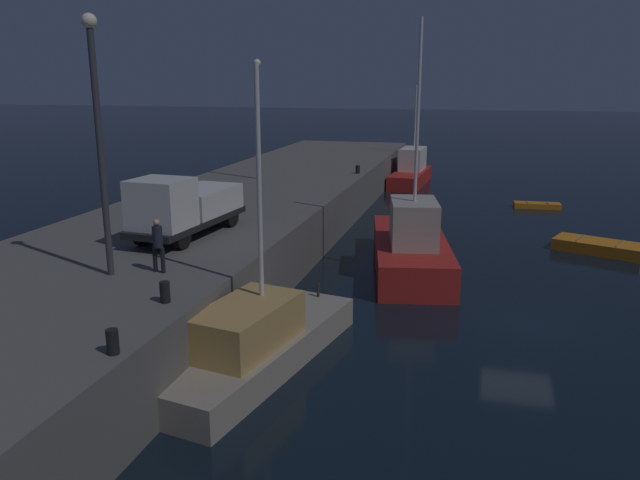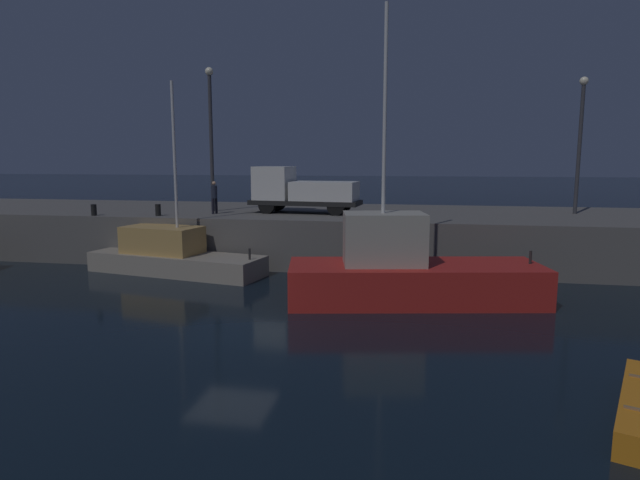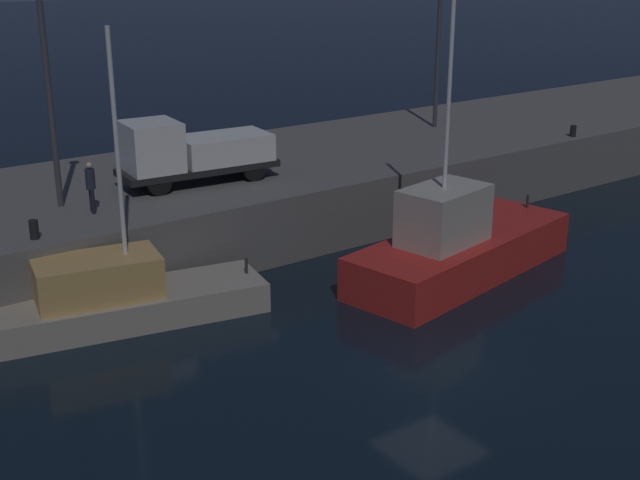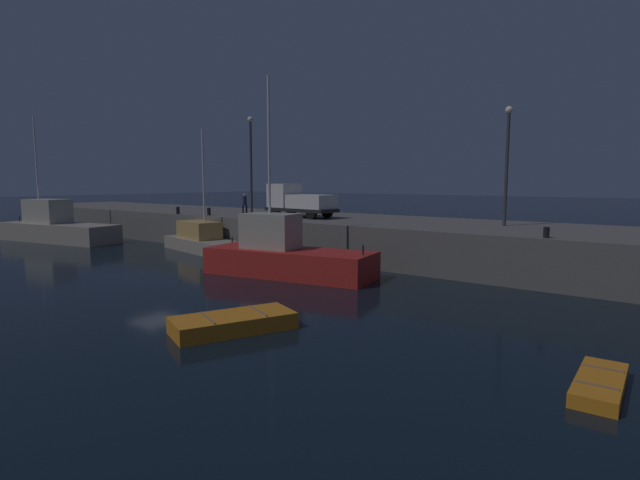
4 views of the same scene
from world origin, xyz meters
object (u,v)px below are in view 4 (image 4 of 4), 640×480
at_px(lamp_post_east, 507,156).
at_px(bollard_west, 546,232).
at_px(lamp_post_west, 251,158).
at_px(utility_truck, 298,201).
at_px(dockworker, 245,203).
at_px(dinghy_orange_near, 600,384).
at_px(bollard_central, 209,212).
at_px(rowboat_white_mid, 233,323).
at_px(fishing_boat_orange, 203,240).
at_px(fishing_boat_blue, 285,256).
at_px(fishing_trawler_red, 56,227).
at_px(bollard_east, 178,210).

distance_m(lamp_post_east, bollard_west, 7.59).
distance_m(lamp_post_west, utility_truck, 6.01).
bearing_deg(dockworker, lamp_post_west, 114.65).
height_order(dinghy_orange_near, utility_truck, utility_truck).
bearing_deg(bollard_central, rowboat_white_mid, -37.58).
bearing_deg(fishing_boat_orange, rowboat_white_mid, -35.96).
height_order(utility_truck, bollard_central, utility_truck).
xyz_separation_m(dinghy_orange_near, utility_truck, (-22.30, 14.62, 3.53)).
distance_m(fishing_boat_blue, lamp_post_east, 14.45).
bearing_deg(dinghy_orange_near, fishing_trawler_red, 171.80).
xyz_separation_m(fishing_trawler_red, dinghy_orange_near, (42.51, -6.13, -1.02)).
distance_m(fishing_boat_blue, bollard_east, 16.85).
relative_size(dinghy_orange_near, lamp_post_west, 0.39).
bearing_deg(dinghy_orange_near, bollard_east, 160.73).
bearing_deg(lamp_post_east, dockworker, -169.45).
bearing_deg(bollard_east, lamp_post_east, 12.65).
relative_size(rowboat_white_mid, bollard_east, 7.83).
distance_m(rowboat_white_mid, bollard_east, 25.55).
height_order(rowboat_white_mid, lamp_post_west, lamp_post_west).
distance_m(bollard_west, bollard_central, 24.96).
distance_m(rowboat_white_mid, dockworker, 22.37).
bearing_deg(bollard_central, dinghy_orange_near, -22.09).
xyz_separation_m(fishing_boat_orange, lamp_post_east, (19.62, 7.01, 5.84)).
bearing_deg(lamp_post_east, bollard_central, -166.71).
bearing_deg(bollard_west, dockworker, 175.29).
relative_size(fishing_boat_blue, rowboat_white_mid, 2.38).
distance_m(fishing_boat_blue, rowboat_white_mid, 10.35).
distance_m(fishing_boat_blue, dinghy_orange_near, 17.66).
relative_size(lamp_post_east, bollard_central, 11.84).
distance_m(fishing_boat_orange, lamp_post_east, 21.64).
xyz_separation_m(fishing_trawler_red, rowboat_white_mid, (31.60, -8.32, -0.91)).
relative_size(rowboat_white_mid, lamp_post_west, 0.59).
bearing_deg(lamp_post_west, fishing_trawler_red, -150.63).
height_order(bollard_west, bollard_central, bollard_central).
bearing_deg(dockworker, utility_truck, 16.19).
bearing_deg(lamp_post_east, bollard_east, -167.35).
xyz_separation_m(lamp_post_east, bollard_central, (-21.26, -5.02, -3.88)).
bearing_deg(dockworker, bollard_west, -4.71).
bearing_deg(fishing_boat_orange, bollard_west, 4.07).
bearing_deg(utility_truck, lamp_post_west, 179.22).
xyz_separation_m(utility_truck, bollard_east, (-10.14, -3.28, -0.91)).
bearing_deg(bollard_east, fishing_trawler_red, -152.65).
distance_m(fishing_trawler_red, rowboat_white_mid, 32.69).
distance_m(fishing_boat_blue, utility_truck, 10.34).
xyz_separation_m(dinghy_orange_near, bollard_west, (-4.18, 11.49, 2.58)).
xyz_separation_m(rowboat_white_mid, bollard_west, (6.73, 13.69, 2.47)).
xyz_separation_m(fishing_boat_orange, bollard_central, (-1.64, 1.99, 1.96)).
height_order(fishing_boat_orange, dinghy_orange_near, fishing_boat_orange).
bearing_deg(bollard_central, fishing_trawler_red, -156.92).
height_order(bollard_central, bollard_east, bollard_central).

